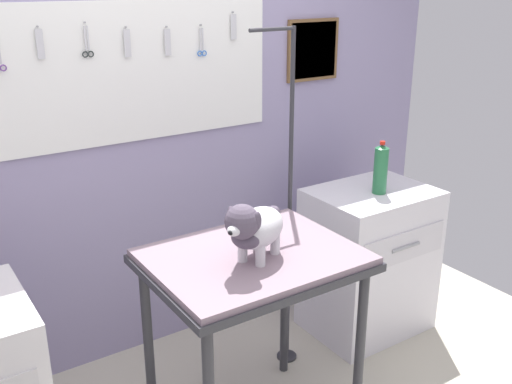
# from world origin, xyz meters

# --- Properties ---
(rear_wall_panel) EXTENTS (4.00, 0.09, 2.30)m
(rear_wall_panel) POSITION_xyz_m (0.01, 1.28, 1.16)
(rear_wall_panel) COLOR #9288AF
(rear_wall_panel) RESTS_ON ground
(grooming_table) EXTENTS (0.88, 0.68, 0.91)m
(grooming_table) POSITION_xyz_m (0.09, 0.33, 0.81)
(grooming_table) COLOR #2D2D33
(grooming_table) RESTS_ON ground
(grooming_arm) EXTENTS (0.30, 0.11, 1.79)m
(grooming_arm) POSITION_xyz_m (0.54, 0.69, 0.84)
(grooming_arm) COLOR #2D2D33
(grooming_arm) RESTS_ON ground
(dog) EXTENTS (0.37, 0.28, 0.28)m
(dog) POSITION_xyz_m (0.06, 0.26, 1.06)
(dog) COLOR silver
(dog) RESTS_ON grooming_table
(cabinet_right) EXTENTS (0.68, 0.54, 0.87)m
(cabinet_right) POSITION_xyz_m (1.14, 0.69, 0.44)
(cabinet_right) COLOR silver
(cabinet_right) RESTS_ON ground
(soda_bottle) EXTENTS (0.08, 0.08, 0.30)m
(soda_bottle) POSITION_xyz_m (1.14, 0.65, 1.01)
(soda_bottle) COLOR #266B3F
(soda_bottle) RESTS_ON cabinet_right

